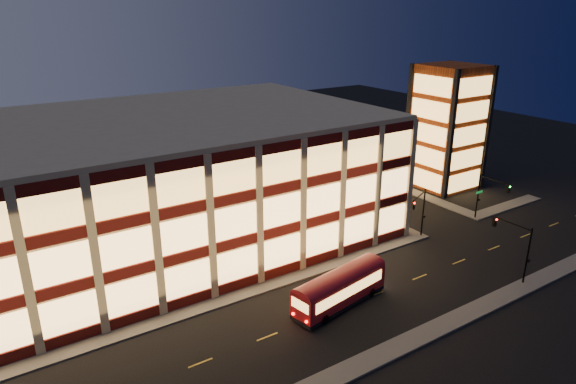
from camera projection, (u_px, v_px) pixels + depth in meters
ground at (252, 297)px, 48.13m from camera, size 200.00×200.00×0.00m
sidewalk_office_south at (219, 301)px, 47.33m from camera, size 54.00×2.00×0.15m
sidewalk_office_east at (333, 197)px, 73.36m from camera, size 2.00×30.00×0.15m
sidewalk_tower_south at (505, 207)px, 69.64m from camera, size 14.00×2.00×0.15m
sidewalk_tower_west at (389, 183)px, 79.07m from camera, size 2.00×30.00×0.15m
sidewalk_near at (340, 375)px, 37.91m from camera, size 100.00×2.00×0.15m
office_building at (153, 181)px, 57.40m from camera, size 50.45×30.45×14.50m
stair_tower at (447, 127)px, 75.16m from camera, size 8.60×8.60×18.00m
traffic_signal_far at (420, 208)px, 58.43m from camera, size 3.79×1.87×6.00m
traffic_signal_right at (489, 191)px, 63.62m from camera, size 1.20×4.37×6.00m
traffic_signal_near at (515, 240)px, 50.26m from camera, size 0.32×4.45×6.00m
trolley_bus at (340, 287)px, 46.31m from camera, size 10.33×4.17×3.40m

